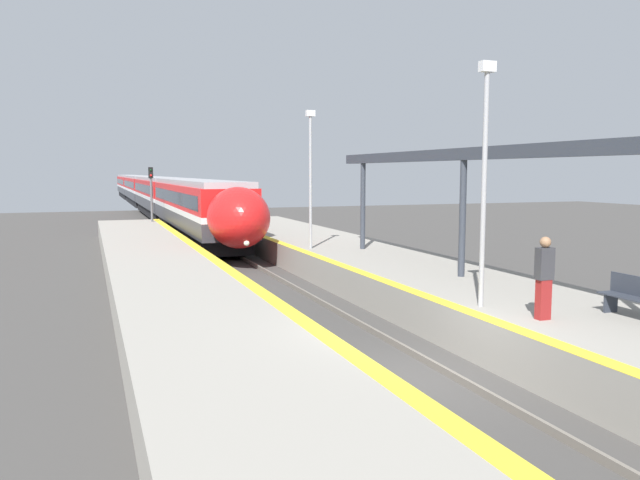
% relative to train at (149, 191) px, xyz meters
% --- Properties ---
extents(ground_plane, '(120.00, 120.00, 0.00)m').
position_rel_train_xyz_m(ground_plane, '(0.00, -57.50, -2.13)').
color(ground_plane, '#423F3D').
extents(rail_left, '(0.08, 90.00, 0.15)m').
position_rel_train_xyz_m(rail_left, '(-0.72, -57.50, -2.05)').
color(rail_left, slate).
rests_on(rail_left, ground_plane).
extents(rail_right, '(0.08, 90.00, 0.15)m').
position_rel_train_xyz_m(rail_right, '(0.72, -57.50, -2.05)').
color(rail_right, slate).
rests_on(rail_right, ground_plane).
extents(train, '(2.81, 87.33, 3.72)m').
position_rel_train_xyz_m(train, '(0.00, 0.00, 0.00)').
color(train, black).
rests_on(train, ground_plane).
extents(platform_right, '(4.87, 64.00, 1.04)m').
position_rel_train_xyz_m(platform_right, '(4.14, -57.50, -1.61)').
color(platform_right, gray).
rests_on(platform_right, ground_plane).
extents(platform_left, '(3.87, 64.00, 1.04)m').
position_rel_train_xyz_m(platform_left, '(-3.63, -57.50, -1.61)').
color(platform_left, gray).
rests_on(platform_left, ground_plane).
extents(platform_bench, '(0.44, 1.69, 0.89)m').
position_rel_train_xyz_m(platform_bench, '(4.94, -58.36, -0.62)').
color(platform_bench, '#2D333D').
rests_on(platform_bench, platform_right).
extents(person_waiting, '(0.36, 0.23, 1.79)m').
position_rel_train_xyz_m(person_waiting, '(2.96, -57.75, -0.16)').
color(person_waiting, maroon).
rests_on(person_waiting, platform_right).
extents(railway_signal, '(0.28, 0.28, 4.49)m').
position_rel_train_xyz_m(railway_signal, '(-2.33, -27.47, 0.61)').
color(railway_signal, '#59595E').
rests_on(railway_signal, ground_plane).
extents(lamppost_near, '(0.36, 0.20, 5.63)m').
position_rel_train_xyz_m(lamppost_near, '(2.47, -56.20, 2.11)').
color(lamppost_near, '#9E9EA3').
rests_on(lamppost_near, platform_right).
extents(lamppost_mid, '(0.36, 0.20, 5.63)m').
position_rel_train_xyz_m(lamppost_mid, '(2.47, -44.23, 2.11)').
color(lamppost_mid, '#9E9EA3').
rests_on(lamppost_mid, platform_right).
extents(station_canopy, '(2.02, 17.50, 3.86)m').
position_rel_train_xyz_m(station_canopy, '(4.99, -52.39, 2.51)').
color(station_canopy, '#333842').
rests_on(station_canopy, platform_right).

